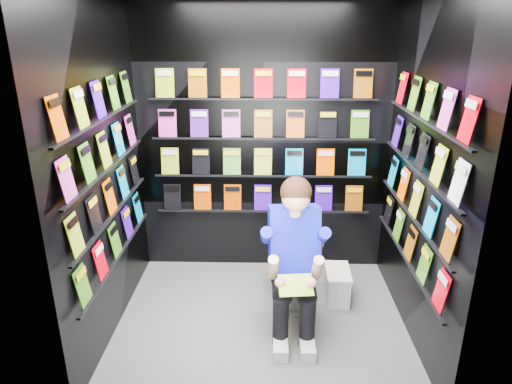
{
  "coord_description": "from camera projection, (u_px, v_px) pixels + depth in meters",
  "views": [
    {
      "loc": [
        0.03,
        -3.25,
        2.37
      ],
      "look_at": [
        -0.05,
        0.15,
        1.11
      ],
      "focal_mm": 32.0,
      "sensor_mm": 36.0,
      "label": 1
    }
  ],
  "objects": [
    {
      "name": "floor",
      "position": [
        261.0,
        321.0,
        3.86
      ],
      "size": [
        2.4,
        2.4,
        0.0
      ],
      "primitive_type": "plane",
      "color": "slate",
      "rests_on": "ground"
    },
    {
      "name": "wall_back",
      "position": [
        263.0,
        143.0,
        4.35
      ],
      "size": [
        2.4,
        0.04,
        2.6
      ],
      "primitive_type": "cube",
      "color": "black",
      "rests_on": "floor"
    },
    {
      "name": "wall_front",
      "position": [
        260.0,
        233.0,
        2.48
      ],
      "size": [
        2.4,
        0.04,
        2.6
      ],
      "primitive_type": "cube",
      "color": "black",
      "rests_on": "floor"
    },
    {
      "name": "wall_left",
      "position": [
        103.0,
        174.0,
        3.44
      ],
      "size": [
        0.04,
        2.0,
        2.6
      ],
      "primitive_type": "cube",
      "color": "black",
      "rests_on": "floor"
    },
    {
      "name": "wall_right",
      "position": [
        423.0,
        177.0,
        3.39
      ],
      "size": [
        0.04,
        2.0,
        2.6
      ],
      "primitive_type": "cube",
      "color": "black",
      "rests_on": "floor"
    },
    {
      "name": "comics_back",
      "position": [
        263.0,
        143.0,
        4.32
      ],
      "size": [
        2.1,
        0.06,
        1.37
      ],
      "primitive_type": null,
      "color": "#E24B00",
      "rests_on": "wall_back"
    },
    {
      "name": "comics_left",
      "position": [
        107.0,
        174.0,
        3.44
      ],
      "size": [
        0.06,
        1.7,
        1.37
      ],
      "primitive_type": null,
      "color": "#E24B00",
      "rests_on": "wall_left"
    },
    {
      "name": "comics_right",
      "position": [
        419.0,
        176.0,
        3.39
      ],
      "size": [
        0.06,
        1.7,
        1.37
      ],
      "primitive_type": null,
      "color": "#E24B00",
      "rests_on": "wall_right"
    },
    {
      "name": "toilet",
      "position": [
        290.0,
        262.0,
        4.07
      ],
      "size": [
        0.49,
        0.79,
        0.73
      ],
      "primitive_type": "imported",
      "rotation": [
        0.0,
        0.0,
        3.24
      ],
      "color": "white",
      "rests_on": "floor"
    },
    {
      "name": "longbox",
      "position": [
        337.0,
        286.0,
        4.13
      ],
      "size": [
        0.21,
        0.36,
        0.27
      ],
      "primitive_type": "cube",
      "rotation": [
        0.0,
        0.0,
        -0.04
      ],
      "color": "silver",
      "rests_on": "floor"
    },
    {
      "name": "longbox_lid",
      "position": [
        338.0,
        272.0,
        4.08
      ],
      "size": [
        0.23,
        0.38,
        0.03
      ],
      "primitive_type": "cube",
      "rotation": [
        0.0,
        0.0,
        -0.04
      ],
      "color": "silver",
      "rests_on": "longbox"
    },
    {
      "name": "reader",
      "position": [
        294.0,
        239.0,
        3.58
      ],
      "size": [
        0.6,
        0.82,
        1.43
      ],
      "primitive_type": null,
      "rotation": [
        0.0,
        0.0,
        0.1
      ],
      "color": "#0F13C3",
      "rests_on": "toilet"
    },
    {
      "name": "held_comic",
      "position": [
        296.0,
        285.0,
        3.32
      ],
      "size": [
        0.27,
        0.17,
        0.11
      ],
      "primitive_type": "cube",
      "rotation": [
        -0.96,
        0.0,
        0.1
      ],
      "color": "green",
      "rests_on": "reader"
    }
  ]
}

